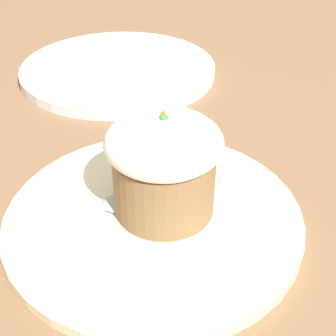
% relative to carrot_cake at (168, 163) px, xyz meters
% --- Properties ---
extents(ground_plane, '(4.00, 4.00, 0.00)m').
position_rel_carrot_cake_xyz_m(ground_plane, '(-0.01, 0.01, -0.06)').
color(ground_plane, '#846042').
extents(dessert_plate, '(0.27, 0.27, 0.01)m').
position_rel_carrot_cake_xyz_m(dessert_plate, '(-0.01, 0.01, -0.05)').
color(dessert_plate, beige).
rests_on(dessert_plate, ground_plane).
extents(carrot_cake, '(0.10, 0.10, 0.10)m').
position_rel_carrot_cake_xyz_m(carrot_cake, '(0.00, 0.00, 0.00)').
color(carrot_cake, olive).
rests_on(carrot_cake, dessert_plate).
extents(spoon, '(0.04, 0.11, 0.01)m').
position_rel_carrot_cake_xyz_m(spoon, '(0.00, 0.05, -0.05)').
color(spoon, '#B7B7BC').
rests_on(spoon, dessert_plate).
extents(side_plate, '(0.28, 0.28, 0.01)m').
position_rel_carrot_cake_xyz_m(side_plate, '(0.32, 0.06, -0.05)').
color(side_plate, white).
rests_on(side_plate, ground_plane).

